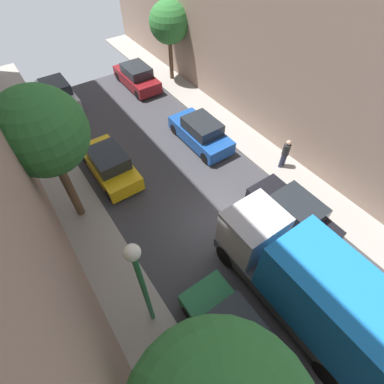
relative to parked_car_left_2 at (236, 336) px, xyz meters
name	(u,v)px	position (x,y,z in m)	size (l,w,h in m)	color
ground	(222,227)	(2.70, 3.95, -0.72)	(32.00, 32.00, 0.00)	#38383D
sidewalk_left	(123,287)	(-2.30, 3.95, -0.64)	(2.00, 44.00, 0.15)	gray
sidewalk_right	(297,180)	(7.70, 3.95, -0.64)	(2.00, 44.00, 0.15)	gray
parked_car_left_2	(236,336)	(0.00, 0.00, 0.00)	(1.78, 4.20, 1.57)	#1E6638
parked_car_left_3	(110,164)	(0.00, 9.92, 0.00)	(1.78, 4.20, 1.57)	gold
parked_car_left_4	(57,93)	(0.00, 18.26, 0.00)	(1.78, 4.20, 1.57)	silver
parked_car_right_0	(293,213)	(5.40, 2.37, 0.00)	(1.78, 4.20, 1.57)	black
parked_car_right_1	(201,133)	(5.40, 9.35, 0.00)	(1.78, 4.20, 1.57)	#194799
parked_car_right_2	(137,77)	(5.40, 17.16, 0.00)	(1.78, 4.20, 1.57)	maroon
delivery_truck	(306,284)	(2.70, -0.26, 1.07)	(2.26, 6.60, 3.38)	#4C4C51
pedestrian	(285,153)	(7.72, 5.13, 0.35)	(0.40, 0.36, 1.72)	#2D334C
street_tree_1	(169,23)	(7.95, 16.52, 3.23)	(2.63, 2.63, 5.14)	brown
street_tree_2	(42,133)	(-2.30, 8.31, 4.08)	(3.23, 3.23, 6.31)	brown
potted_plant_0	(10,106)	(-2.96, 18.57, -0.06)	(0.51, 0.51, 0.87)	slate
lamp_post	(140,278)	(-1.90, 2.28, 2.78)	(0.44, 0.44, 5.02)	#26723F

